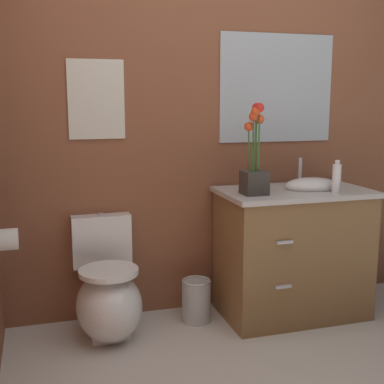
{
  "coord_description": "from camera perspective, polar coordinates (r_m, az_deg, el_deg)",
  "views": [
    {
      "loc": [
        -1.16,
        -1.62,
        1.37
      ],
      "look_at": [
        -0.31,
        1.17,
        0.85
      ],
      "focal_mm": 48.08,
      "sensor_mm": 36.0,
      "label": 1
    }
  ],
  "objects": [
    {
      "name": "wall_mirror",
      "position": [
        3.5,
        9.39,
        11.28
      ],
      "size": [
        0.8,
        0.01,
        0.7
      ],
      "primitive_type": "cube",
      "color": "#B2BCC6"
    },
    {
      "name": "trash_bin",
      "position": [
        3.29,
        0.48,
        -11.92
      ],
      "size": [
        0.18,
        0.18,
        0.27
      ],
      "color": "#B7B7BC",
      "rests_on": "ground_plane"
    },
    {
      "name": "toilet_paper_roll",
      "position": [
        2.77,
        -19.87,
        -4.98
      ],
      "size": [
        0.11,
        0.11,
        0.11
      ],
      "primitive_type": "cylinder",
      "rotation": [
        0.0,
        1.57,
        0.0
      ],
      "color": "white"
    },
    {
      "name": "toilet",
      "position": [
        3.11,
        -9.31,
        -11.32
      ],
      "size": [
        0.38,
        0.59,
        0.69
      ],
      "color": "white",
      "rests_on": "ground_plane"
    },
    {
      "name": "soap_bottle",
      "position": [
        3.21,
        15.74,
        1.51
      ],
      "size": [
        0.05,
        0.05,
        0.2
      ],
      "color": "white",
      "rests_on": "vanity_cabinet"
    },
    {
      "name": "wall_back",
      "position": [
        3.45,
        6.29,
        8.05
      ],
      "size": [
        4.33,
        0.05,
        2.5
      ],
      "primitive_type": "cube",
      "color": "brown",
      "rests_on": "ground_plane"
    },
    {
      "name": "flower_vase",
      "position": [
        3.05,
        6.96,
        3.15
      ],
      "size": [
        0.14,
        0.14,
        0.54
      ],
      "color": "#38332D",
      "rests_on": "vanity_cabinet"
    },
    {
      "name": "wall_poster",
      "position": [
        3.16,
        -10.58,
        10.06
      ],
      "size": [
        0.34,
        0.01,
        0.47
      ],
      "primitive_type": "cube",
      "color": "silver"
    },
    {
      "name": "vanity_cabinet",
      "position": [
        3.37,
        11.15,
        -6.42
      ],
      "size": [
        0.94,
        0.56,
        1.0
      ],
      "color": "brown",
      "rests_on": "ground_plane"
    }
  ]
}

